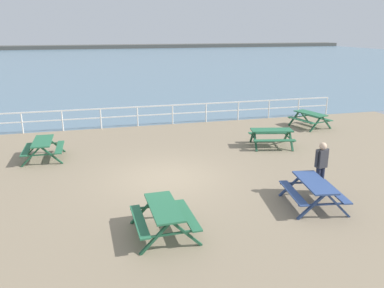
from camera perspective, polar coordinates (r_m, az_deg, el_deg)
ground_plane at (r=13.69m, az=-3.90°, el=-5.39°), size 30.00×24.00×0.20m
sea_band at (r=65.46m, az=-13.05°, el=11.86°), size 142.00×90.00×0.01m
distant_shoreline at (r=108.36m, az=-14.01°, el=13.55°), size 142.00×6.00×1.80m
seaward_railing at (r=20.80m, az=-8.09°, el=4.63°), size 23.07×0.07×1.08m
picnic_table_near_left at (r=11.87m, az=17.60°, el=-6.16°), size 1.78×2.01×0.80m
picnic_table_near_right at (r=21.38m, az=17.08°, el=3.93°), size 1.89×2.11×0.80m
picnic_table_mid_centre at (r=9.88m, az=-4.17°, el=-10.15°), size 1.58×1.83×0.80m
picnic_table_far_left at (r=16.48m, az=-21.18°, el=-0.15°), size 1.56×1.81×0.80m
picnic_table_far_right at (r=17.39m, az=11.68°, el=1.50°), size 2.09×1.87×0.80m
visitor at (r=12.79m, az=18.56°, el=-2.85°), size 0.52×0.28×1.66m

